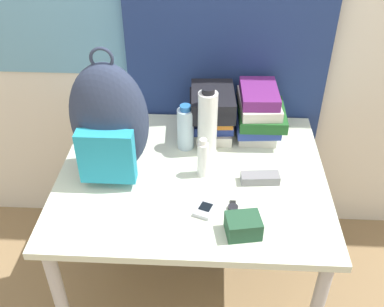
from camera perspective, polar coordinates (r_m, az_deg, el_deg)
curtain_blue at (r=1.98m, az=4.83°, el=18.48°), size 0.91×0.04×2.50m
desk at (r=1.87m, az=0.00°, el=-4.54°), size 1.07×0.90×0.72m
backpack at (r=1.73m, az=-10.48°, el=3.77°), size 0.30×0.22×0.53m
book_stack_left at (r=1.99m, az=2.66°, el=5.31°), size 0.21×0.26×0.21m
book_stack_center at (r=2.00m, az=8.48°, el=5.15°), size 0.22×0.27×0.23m
water_bottle at (r=1.91m, az=-0.83°, el=3.25°), size 0.07×0.07×0.21m
sports_bottle at (r=1.86m, az=1.98°, el=4.02°), size 0.08×0.08×0.30m
sunscreen_bottle at (r=1.76m, az=1.40°, el=-0.65°), size 0.04×0.04×0.17m
cell_phone at (r=1.65m, az=1.74°, el=-6.98°), size 0.09×0.12×0.02m
sunglasses_case at (r=1.78m, az=8.64°, el=-3.11°), size 0.15×0.07×0.04m
camera_pouch at (r=1.56m, az=6.52°, el=-9.12°), size 0.13×0.11×0.07m
wristwatch at (r=1.66m, az=5.23°, el=-6.88°), size 0.04×0.08×0.01m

